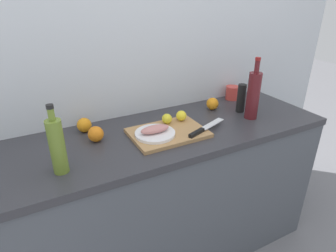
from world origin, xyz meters
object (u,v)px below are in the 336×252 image
(white_plate, at_px, (155,134))
(olive_oil_bottle, at_px, (57,145))
(orange_0, at_px, (84,125))
(chef_knife, at_px, (203,129))
(cutting_board, at_px, (168,133))
(fish_fillet, at_px, (155,129))
(wine_bottle, at_px, (253,95))
(pepper_mill, at_px, (241,98))
(coffee_mug_0, at_px, (233,93))
(lemon_0, at_px, (167,119))

(white_plate, relative_size, olive_oil_bottle, 0.69)
(olive_oil_bottle, xyz_separation_m, orange_0, (0.18, 0.33, -0.09))
(olive_oil_bottle, bearing_deg, chef_knife, 0.82)
(cutting_board, distance_m, fish_fillet, 0.09)
(fish_fillet, distance_m, orange_0, 0.39)
(white_plate, distance_m, wine_bottle, 0.63)
(cutting_board, distance_m, pepper_mill, 0.56)
(chef_knife, bearing_deg, fish_fillet, 142.03)
(white_plate, relative_size, wine_bottle, 0.58)
(white_plate, height_order, coffee_mug_0, coffee_mug_0)
(chef_knife, height_order, orange_0, orange_0)
(lemon_0, relative_size, orange_0, 0.73)
(white_plate, xyz_separation_m, fish_fillet, (0.00, -0.00, 0.03))
(olive_oil_bottle, xyz_separation_m, pepper_mill, (1.11, 0.16, -0.04))
(coffee_mug_0, relative_size, pepper_mill, 0.74)
(coffee_mug_0, height_order, pepper_mill, pepper_mill)
(cutting_board, bearing_deg, wine_bottle, -3.65)
(white_plate, relative_size, pepper_mill, 1.19)
(fish_fillet, bearing_deg, cutting_board, 4.95)
(chef_knife, bearing_deg, orange_0, 128.65)
(chef_knife, height_order, coffee_mug_0, coffee_mug_0)
(lemon_0, distance_m, wine_bottle, 0.52)
(fish_fillet, bearing_deg, pepper_mill, 7.15)
(wine_bottle, distance_m, coffee_mug_0, 0.34)
(white_plate, distance_m, lemon_0, 0.15)
(lemon_0, xyz_separation_m, coffee_mug_0, (0.61, 0.18, -0.00))
(wine_bottle, distance_m, orange_0, 0.97)
(cutting_board, xyz_separation_m, orange_0, (-0.38, 0.24, 0.03))
(cutting_board, height_order, olive_oil_bottle, olive_oil_bottle)
(lemon_0, bearing_deg, orange_0, 160.15)
(pepper_mill, bearing_deg, chef_knife, -158.22)
(olive_oil_bottle, bearing_deg, coffee_mug_0, 16.83)
(cutting_board, height_order, white_plate, white_plate)
(coffee_mug_0, distance_m, pepper_mill, 0.23)
(pepper_mill, bearing_deg, lemon_0, 178.12)
(white_plate, bearing_deg, orange_0, 140.73)
(olive_oil_bottle, relative_size, wine_bottle, 0.84)
(wine_bottle, bearing_deg, chef_knife, -172.77)
(fish_fillet, bearing_deg, lemon_0, 38.81)
(lemon_0, bearing_deg, olive_oil_bottle, -163.13)
(fish_fillet, relative_size, coffee_mug_0, 1.20)
(cutting_board, relative_size, orange_0, 5.05)
(lemon_0, bearing_deg, white_plate, -141.19)
(white_plate, relative_size, lemon_0, 3.69)
(olive_oil_bottle, xyz_separation_m, coffee_mug_0, (1.21, 0.37, -0.08))
(wine_bottle, distance_m, pepper_mill, 0.12)
(chef_knife, height_order, olive_oil_bottle, olive_oil_bottle)
(orange_0, relative_size, pepper_mill, 0.44)
(wine_bottle, bearing_deg, cutting_board, 176.35)
(fish_fillet, height_order, orange_0, orange_0)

